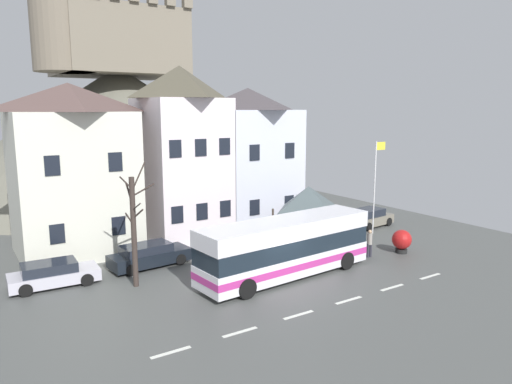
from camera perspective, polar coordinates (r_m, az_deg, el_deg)
The scene contains 18 objects.
ground_plane at distance 24.82m, azimuth 3.51°, elevation -11.28°, with size 40.00×60.00×0.07m.
townhouse_00 at distance 31.50m, azimuth -20.94°, elevation 2.49°, with size 6.85×6.16×10.45m.
townhouse_01 at distance 33.59m, azimuth -8.86°, elevation 4.60°, with size 5.23×6.00×11.78m.
townhouse_02 at distance 36.50m, azimuth -0.95°, elevation 4.07°, with size 6.02×6.51×10.44m.
hilltop_castle at distance 55.55m, azimuth -15.92°, elevation 7.81°, with size 41.29×41.29×22.58m.
transit_bus at distance 25.78m, azimuth 3.60°, elevation -6.67°, with size 10.44×3.28×3.14m.
bus_shelter at distance 31.18m, azimuth 6.26°, elevation -0.79°, with size 3.60×3.60×3.99m.
parked_car_00 at distance 33.68m, azimuth 7.43°, elevation -4.40°, with size 4.07×2.00×1.35m.
parked_car_01 at distance 26.77m, azimuth -23.02°, elevation -8.99°, with size 4.38×2.04×1.27m.
parked_car_02 at distance 37.72m, azimuth 13.33°, elevation -3.00°, with size 3.98×2.23×1.39m.
parked_car_03 at distance 28.26m, azimuth -12.61°, elevation -7.35°, with size 4.70×2.18×1.34m.
pedestrian_00 at distance 31.27m, azimuth 9.58°, elevation -5.24°, with size 0.37×0.34×1.53m.
pedestrian_01 at distance 30.02m, azimuth 13.36°, elevation -5.90°, with size 0.37×0.30×1.70m.
pedestrian_02 at distance 31.02m, azimuth 11.58°, elevation -5.37°, with size 0.30×0.32×1.55m.
public_bench at distance 33.19m, azimuth 3.63°, elevation -4.88°, with size 1.52×0.48×0.87m.
flagpole at distance 35.16m, azimuth 14.04°, elevation 1.36°, with size 0.95×0.10×6.66m.
harbour_buoy at distance 31.42m, azimuth 16.95°, elevation -5.51°, with size 1.22×1.22×1.47m.
bare_tree_01 at distance 24.75m, azimuth -14.32°, elevation -4.25°, with size 1.68×1.68×6.29m.
Camera 1 is at (-13.83, -18.55, 8.95)m, focal length 33.62 mm.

